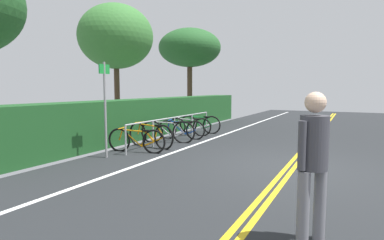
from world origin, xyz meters
name	(u,v)px	position (x,y,z in m)	size (l,w,h in m)	color
ground_plane	(290,168)	(0.00, 0.00, -0.03)	(39.35, 10.07, 0.05)	#232628
centre_line_yellow_inner	(294,168)	(0.00, -0.08, 0.00)	(35.41, 0.10, 0.00)	gold
centre_line_yellow_outer	(287,167)	(0.00, 0.08, 0.00)	(35.41, 0.10, 0.00)	gold
bike_lane_stripe_white	(169,154)	(0.00, 3.24, 0.00)	(35.41, 0.12, 0.00)	white
bike_rack	(174,123)	(2.01, 4.21, 0.61)	(5.31, 0.05, 0.83)	#9EA0A5
bicycle_0	(136,140)	(-0.17, 4.19, 0.33)	(0.49, 1.75, 0.72)	black
bicycle_1	(150,135)	(0.67, 4.29, 0.37)	(0.50, 1.84, 0.78)	black
bicycle_2	(168,132)	(1.61, 4.23, 0.37)	(0.66, 1.77, 0.78)	black
bicycle_3	(181,130)	(2.49, 4.22, 0.33)	(0.56, 1.70, 0.71)	black
bicycle_4	(189,127)	(3.36, 4.34, 0.34)	(0.63, 1.63, 0.73)	black
bicycle_5	(200,124)	(4.17, 4.29, 0.35)	(0.46, 1.71, 0.76)	black
pedestrian	(313,157)	(-3.58, -0.84, 1.02)	(0.43, 0.32, 1.76)	slate
sign_post_near	(105,101)	(-1.09, 4.47, 1.47)	(0.36, 0.06, 2.47)	gray
hedge_backdrop	(159,116)	(3.51, 5.82, 0.70)	(14.26, 1.06, 1.40)	#1C4C21
tree_mid	(116,37)	(2.99, 7.50, 3.87)	(3.02, 3.02, 5.18)	#473323
tree_far_right	(190,48)	(8.47, 6.96, 4.00)	(3.42, 3.42, 5.07)	#473323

